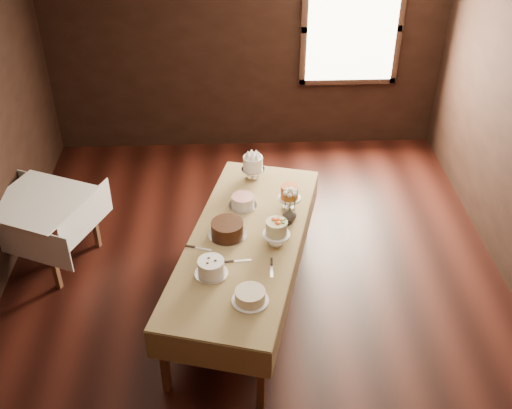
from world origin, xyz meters
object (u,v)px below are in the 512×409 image
(display_table, at_px, (245,243))
(cake_server_e, at_px, (203,249))
(cake_cream, at_px, (250,296))
(cake_server_b, at_px, (272,271))
(cake_lattice, at_px, (243,202))
(cake_meringue, at_px, (253,168))
(flower_vase, at_px, (290,214))
(cake_caramel, at_px, (289,198))
(cake_chocolate, at_px, (227,229))
(cake_server_c, at_px, (243,216))
(side_table, at_px, (40,207))
(cake_swirl, at_px, (211,268))
(cake_server_d, at_px, (286,227))
(cake_flowers, at_px, (276,234))
(cake_server_a, at_px, (243,260))

(display_table, bearing_deg, cake_server_e, -160.04)
(cake_cream, height_order, cake_server_b, cake_cream)
(cake_lattice, bearing_deg, cake_meringue, 76.83)
(cake_server_e, height_order, flower_vase, flower_vase)
(display_table, xyz_separation_m, cake_caramel, (0.43, 0.46, 0.17))
(cake_chocolate, relative_size, cake_server_c, 1.47)
(side_table, xyz_separation_m, cake_swirl, (1.73, -1.20, 0.19))
(side_table, bearing_deg, cake_server_c, -11.22)
(cake_meringue, distance_m, cake_server_d, 0.91)
(cake_caramel, distance_m, cake_server_c, 0.47)
(cake_swirl, height_order, cake_server_b, cake_swirl)
(cake_caramel, bearing_deg, cake_server_c, -164.49)
(cake_meringue, bearing_deg, cake_server_b, -86.16)
(cake_lattice, bearing_deg, cake_server_d, -42.30)
(cake_lattice, xyz_separation_m, cake_flowers, (0.28, -0.59, 0.06))
(cake_caramel, height_order, cake_server_e, cake_caramel)
(cake_server_a, xyz_separation_m, cake_server_d, (0.41, 0.46, 0.00))
(cake_server_d, distance_m, flower_vase, 0.13)
(side_table, bearing_deg, cake_swirl, -34.82)
(cake_meringue, bearing_deg, side_table, -172.75)
(cake_chocolate, relative_size, cake_server_b, 1.47)
(side_table, distance_m, cake_server_c, 2.06)
(side_table, distance_m, cake_cream, 2.56)
(cake_lattice, bearing_deg, flower_vase, -30.32)
(cake_lattice, height_order, cake_caramel, cake_caramel)
(cake_swirl, bearing_deg, side_table, 145.18)
(side_table, xyz_separation_m, cake_caramel, (2.46, -0.28, 0.23))
(cake_flowers, distance_m, cake_server_c, 0.52)
(cake_caramel, bearing_deg, cake_cream, -108.38)
(cake_caramel, height_order, cake_server_b, cake_caramel)
(cake_server_a, bearing_deg, cake_lattice, 82.91)
(cake_server_c, xyz_separation_m, flower_vase, (0.43, -0.08, 0.06))
(cake_server_a, bearing_deg, cake_server_b, -37.45)
(cake_cream, distance_m, cake_server_d, 1.02)
(cake_server_c, height_order, cake_server_d, same)
(cake_meringue, xyz_separation_m, flower_vase, (0.31, -0.75, -0.05))
(cake_server_b, bearing_deg, cake_lattice, -164.24)
(cake_meringue, xyz_separation_m, cake_flowers, (0.16, -1.09, -0.01))
(cake_chocolate, bearing_deg, display_table, -19.65)
(cake_server_e, bearing_deg, cake_chocolate, 59.24)
(side_table, relative_size, cake_server_c, 4.82)
(cake_swirl, height_order, cake_cream, cake_swirl)
(cake_lattice, bearing_deg, cake_caramel, -5.71)
(cake_meringue, distance_m, cake_server_c, 0.69)
(cake_meringue, bearing_deg, cake_chocolate, -105.80)
(cake_chocolate, distance_m, cake_server_b, 0.63)
(display_table, distance_m, cake_swirl, 0.57)
(cake_lattice, height_order, cake_flowers, cake_flowers)
(cake_server_c, bearing_deg, flower_vase, -84.04)
(cake_flowers, bearing_deg, cake_server_e, -175.47)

